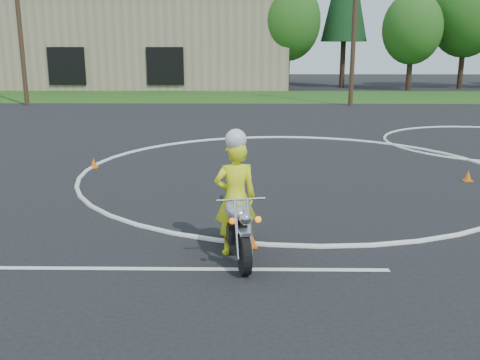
{
  "coord_description": "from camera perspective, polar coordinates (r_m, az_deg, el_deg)",
  "views": [
    {
      "loc": [
        -1.3,
        -12.07,
        3.52
      ],
      "look_at": [
        -1.45,
        -2.38,
        1.1
      ],
      "focal_mm": 40.0,
      "sensor_mm": 36.0,
      "label": 1
    }
  ],
  "objects": [
    {
      "name": "ground",
      "position": [
        12.64,
        6.73,
        -2.25
      ],
      "size": [
        120.0,
        120.0,
        0.0
      ],
      "primitive_type": "plane",
      "color": "black",
      "rests_on": "ground"
    },
    {
      "name": "warehouse",
      "position": [
        54.68,
        -17.49,
        14.08
      ],
      "size": [
        41.0,
        17.0,
        8.3
      ],
      "color": "tan",
      "rests_on": "ground"
    },
    {
      "name": "course_markings",
      "position": [
        17.15,
        12.51,
        1.87
      ],
      "size": [
        19.05,
        19.05,
        0.12
      ],
      "color": "silver",
      "rests_on": "ground"
    },
    {
      "name": "primary_motorcycle",
      "position": [
        9.14,
        -0.43,
        -4.76
      ],
      "size": [
        0.78,
        2.24,
        1.19
      ],
      "rotation": [
        0.0,
        0.0,
        0.2
      ],
      "color": "black",
      "rests_on": "ground"
    },
    {
      "name": "grass_strip",
      "position": [
        39.25,
        2.77,
        8.88
      ],
      "size": [
        120.0,
        10.0,
        0.02
      ],
      "primitive_type": "cube",
      "color": "#1E4714",
      "rests_on": "ground"
    },
    {
      "name": "treeline",
      "position": [
        49.47,
        20.73,
        16.76
      ],
      "size": [
        38.2,
        8.1,
        14.52
      ],
      "color": "#382619",
      "rests_on": "ground"
    },
    {
      "name": "rider_primary_grp",
      "position": [
        9.13,
        -0.49,
        -1.59
      ],
      "size": [
        0.81,
        0.61,
        2.21
      ],
      "rotation": [
        0.0,
        0.0,
        0.2
      ],
      "color": "yellow",
      "rests_on": "ground"
    },
    {
      "name": "utility_poles",
      "position": [
        33.71,
        12.13,
        16.58
      ],
      "size": [
        41.6,
        1.12,
        10.0
      ],
      "color": "#473321",
      "rests_on": "ground"
    }
  ]
}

